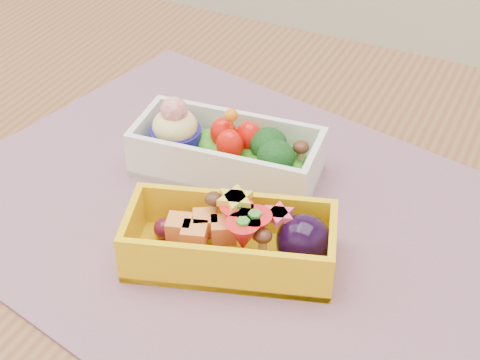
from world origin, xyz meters
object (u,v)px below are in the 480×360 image
at_px(placemat, 231,212).
at_px(bento_white, 226,151).
at_px(bento_yellow, 235,239).
at_px(table, 236,289).

relative_size(placemat, bento_white, 2.78).
distance_m(placemat, bento_white, 0.07).
distance_m(bento_white, bento_yellow, 0.13).
distance_m(table, bento_white, 0.15).
height_order(table, placemat, placemat).
bearing_deg(bento_white, bento_yellow, -66.14).
relative_size(table, bento_white, 6.16).
bearing_deg(table, bento_yellow, -63.90).
bearing_deg(placemat, bento_yellow, -60.29).
xyz_separation_m(table, bento_white, (-0.04, 0.06, 0.13)).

